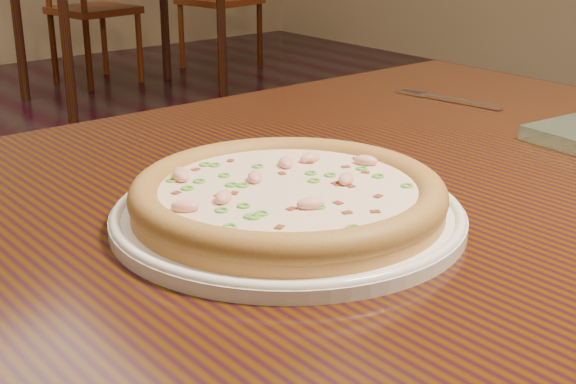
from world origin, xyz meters
TOP-DOWN VIEW (x-y plane):
  - hero_table at (-0.23, -0.28)m, footprint 1.20×0.80m
  - plate at (-0.35, -0.33)m, footprint 0.32×0.32m
  - pizza at (-0.35, -0.33)m, footprint 0.29×0.29m
  - fork at (0.14, -0.11)m, footprint 0.04×0.18m
  - chair_c at (1.30, 3.57)m, footprint 0.48×0.48m

SIDE VIEW (x-z plane):
  - chair_c at x=1.30m, z-range -0.04..0.91m
  - hero_table at x=-0.23m, z-range 0.28..1.03m
  - fork at x=0.14m, z-range 0.75..0.75m
  - plate at x=-0.35m, z-range 0.75..0.77m
  - pizza at x=-0.35m, z-range 0.76..0.79m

